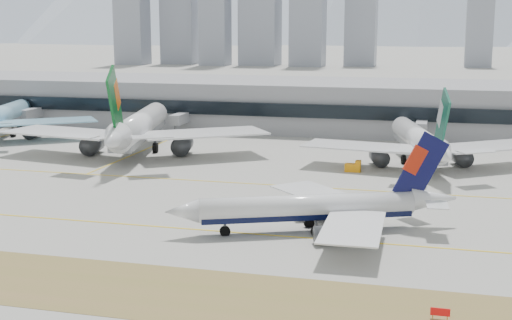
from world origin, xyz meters
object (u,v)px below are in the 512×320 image
(taxiing_airliner, at_px, (318,208))
(widebody_eva, at_px, (138,128))
(terminal, at_px, (315,104))
(widebody_cathay, at_px, (420,142))

(taxiing_airliner, height_order, widebody_eva, widebody_eva)
(widebody_eva, distance_m, terminal, 67.95)
(widebody_eva, xyz_separation_m, terminal, (35.87, 57.70, 0.99))
(widebody_cathay, height_order, terminal, widebody_cathay)
(widebody_cathay, bearing_deg, terminal, 18.53)
(widebody_eva, height_order, terminal, widebody_eva)
(taxiing_airliner, bearing_deg, widebody_cathay, -126.35)
(widebody_eva, height_order, widebody_cathay, widebody_eva)
(widebody_eva, relative_size, terminal, 0.24)
(taxiing_airliner, xyz_separation_m, terminal, (-21.02, 115.76, 3.61))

